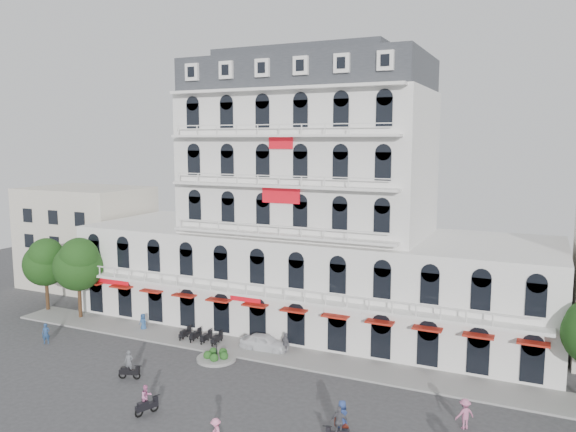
# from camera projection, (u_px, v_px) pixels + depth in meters

# --- Properties ---
(ground) EXTENTS (120.00, 120.00, 0.00)m
(ground) POSITION_uv_depth(u_px,v_px,m) (207.00, 398.00, 38.67)
(ground) COLOR #38383A
(ground) RESTS_ON ground
(sidewalk) EXTENTS (53.00, 4.00, 0.16)m
(sidewalk) POSITION_uv_depth(u_px,v_px,m) (266.00, 352.00, 46.77)
(sidewalk) COLOR gray
(sidewalk) RESTS_ON ground
(main_building) EXTENTS (45.00, 15.00, 25.80)m
(main_building) POSITION_uv_depth(u_px,v_px,m) (308.00, 221.00, 53.56)
(main_building) COLOR silver
(main_building) RESTS_ON ground
(flank_building_west) EXTENTS (14.00, 10.00, 12.00)m
(flank_building_west) POSITION_uv_depth(u_px,v_px,m) (87.00, 237.00, 68.29)
(flank_building_west) COLOR beige
(flank_building_west) RESTS_ON ground
(traffic_island) EXTENTS (3.20, 3.20, 1.60)m
(traffic_island) POSITION_uv_depth(u_px,v_px,m) (216.00, 357.00, 45.28)
(traffic_island) COLOR gray
(traffic_island) RESTS_ON ground
(parked_scooter_row) EXTENTS (4.40, 1.80, 1.10)m
(parked_scooter_row) POSITION_uv_depth(u_px,v_px,m) (201.00, 343.00, 49.22)
(parked_scooter_row) COLOR black
(parked_scooter_row) RESTS_ON ground
(tree_west_outer) EXTENTS (4.50, 4.48, 7.76)m
(tree_west_outer) POSITION_uv_depth(u_px,v_px,m) (45.00, 261.00, 57.67)
(tree_west_outer) COLOR #382314
(tree_west_outer) RESTS_ON ground
(tree_west_inner) EXTENTS (4.76, 4.76, 8.25)m
(tree_west_inner) POSITION_uv_depth(u_px,v_px,m) (78.00, 263.00, 55.11)
(tree_west_inner) COLOR #382314
(tree_west_inner) RESTS_ON ground
(parked_car) EXTENTS (4.29, 1.99, 1.42)m
(parked_car) POSITION_uv_depth(u_px,v_px,m) (264.00, 342.00, 47.32)
(parked_car) COLOR white
(parked_car) RESTS_ON ground
(rider_west) EXTENTS (1.65, 0.82, 2.21)m
(rider_west) POSITION_uv_depth(u_px,v_px,m) (129.00, 366.00, 41.57)
(rider_west) COLOR black
(rider_west) RESTS_ON ground
(rider_southwest) EXTENTS (0.92, 1.61, 2.01)m
(rider_southwest) POSITION_uv_depth(u_px,v_px,m) (146.00, 400.00, 36.18)
(rider_southwest) COLOR black
(rider_southwest) RESTS_ON ground
(rider_east) EXTENTS (1.28, 1.34, 2.30)m
(rider_east) POSITION_uv_depth(u_px,v_px,m) (342.00, 418.00, 33.41)
(rider_east) COLOR maroon
(rider_east) RESTS_ON ground
(rider_northeast) EXTENTS (1.68, 0.69, 2.34)m
(rider_northeast) POSITION_uv_depth(u_px,v_px,m) (339.00, 425.00, 32.57)
(rider_northeast) COLOR black
(rider_northeast) RESTS_ON ground
(pedestrian_left) EXTENTS (0.82, 0.57, 1.61)m
(pedestrian_left) POSITION_uv_depth(u_px,v_px,m) (143.00, 322.00, 52.31)
(pedestrian_left) COLOR #2B4F82
(pedestrian_left) RESTS_ON ground
(pedestrian_mid) EXTENTS (1.15, 0.94, 1.83)m
(pedestrian_mid) POSITION_uv_depth(u_px,v_px,m) (286.00, 343.00, 46.47)
(pedestrian_mid) COLOR slate
(pedestrian_mid) RESTS_ON ground
(pedestrian_right) EXTENTS (1.40, 1.33, 1.90)m
(pedestrian_right) POSITION_uv_depth(u_px,v_px,m) (465.00, 414.00, 34.41)
(pedestrian_right) COLOR #BD648B
(pedestrian_right) RESTS_ON ground
(pedestrian_far) EXTENTS (0.78, 0.74, 1.80)m
(pedestrian_far) POSITION_uv_depth(u_px,v_px,m) (46.00, 334.00, 48.88)
(pedestrian_far) COLOR navy
(pedestrian_far) RESTS_ON ground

